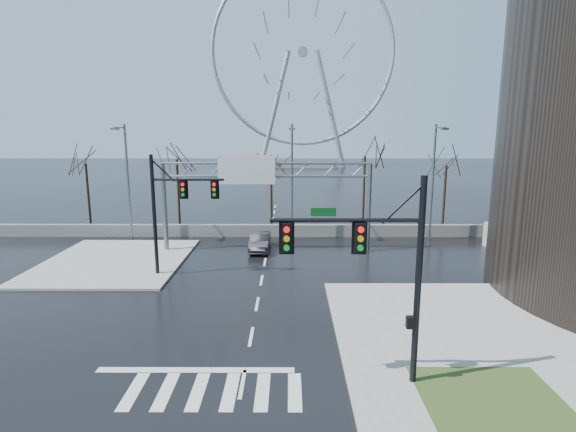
{
  "coord_description": "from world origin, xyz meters",
  "views": [
    {
      "loc": [
        1.8,
        -19.61,
        9.59
      ],
      "look_at": [
        1.7,
        9.14,
        4.0
      ],
      "focal_mm": 28.0,
      "sensor_mm": 36.0,
      "label": 1
    }
  ],
  "objects_px": {
    "signal_mast_near": "(382,262)",
    "ferris_wheel": "(303,60)",
    "signal_mast_far": "(171,204)",
    "car": "(260,241)",
    "sign_gantry": "(261,187)"
  },
  "relations": [
    {
      "from": "signal_mast_near",
      "to": "signal_mast_far",
      "type": "height_order",
      "value": "same"
    },
    {
      "from": "sign_gantry",
      "to": "car",
      "type": "xyz_separation_m",
      "value": [
        -0.19,
        0.4,
        -4.47
      ]
    },
    {
      "from": "sign_gantry",
      "to": "signal_mast_far",
      "type": "bearing_deg",
      "value": -132.47
    },
    {
      "from": "signal_mast_far",
      "to": "ferris_wheel",
      "type": "relative_size",
      "value": 0.16
    },
    {
      "from": "sign_gantry",
      "to": "signal_mast_near",
      "type": "bearing_deg",
      "value": -73.81
    },
    {
      "from": "car",
      "to": "signal_mast_near",
      "type": "bearing_deg",
      "value": -72.75
    },
    {
      "from": "signal_mast_far",
      "to": "sign_gantry",
      "type": "xyz_separation_m",
      "value": [
        5.49,
        6.0,
        0.35
      ]
    },
    {
      "from": "signal_mast_far",
      "to": "sign_gantry",
      "type": "bearing_deg",
      "value": 47.53
    },
    {
      "from": "signal_mast_near",
      "to": "car",
      "type": "distance_m",
      "value": 20.64
    },
    {
      "from": "signal_mast_near",
      "to": "ferris_wheel",
      "type": "height_order",
      "value": "ferris_wheel"
    },
    {
      "from": "car",
      "to": "sign_gantry",
      "type": "bearing_deg",
      "value": -63.53
    },
    {
      "from": "signal_mast_far",
      "to": "ferris_wheel",
      "type": "xyz_separation_m",
      "value": [
        10.87,
        86.04,
        21.3
      ]
    },
    {
      "from": "sign_gantry",
      "to": "car",
      "type": "bearing_deg",
      "value": 115.62
    },
    {
      "from": "signal_mast_far",
      "to": "car",
      "type": "height_order",
      "value": "signal_mast_far"
    },
    {
      "from": "signal_mast_near",
      "to": "ferris_wheel",
      "type": "bearing_deg",
      "value": 90.08
    }
  ]
}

